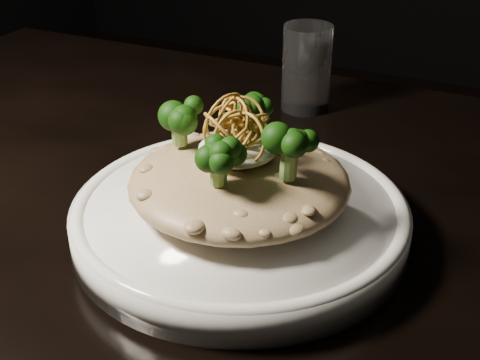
{
  "coord_description": "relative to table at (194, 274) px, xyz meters",
  "views": [
    {
      "loc": [
        0.28,
        -0.48,
        1.08
      ],
      "look_at": [
        0.06,
        -0.03,
        0.81
      ],
      "focal_mm": 50.0,
      "sensor_mm": 36.0,
      "label": 1
    }
  ],
  "objects": [
    {
      "name": "cheese",
      "position": [
        0.06,
        -0.02,
        0.16
      ],
      "size": [
        0.07,
        0.07,
        0.02
      ],
      "primitive_type": "ellipsoid",
      "color": "white",
      "rests_on": "risotto"
    },
    {
      "name": "table",
      "position": [
        0.0,
        0.0,
        0.0
      ],
      "size": [
        1.1,
        0.8,
        0.75
      ],
      "color": "black",
      "rests_on": "ground"
    },
    {
      "name": "drinking_glass",
      "position": [
        0.02,
        0.27,
        0.14
      ],
      "size": [
        0.06,
        0.06,
        0.11
      ],
      "primitive_type": "cylinder",
      "rotation": [
        0.0,
        0.0,
        0.0
      ],
      "color": "white",
      "rests_on": "table"
    },
    {
      "name": "plate",
      "position": [
        0.06,
        -0.03,
        0.1
      ],
      "size": [
        0.29,
        0.29,
        0.03
      ],
      "primitive_type": "cylinder",
      "color": "white",
      "rests_on": "table"
    },
    {
      "name": "risotto",
      "position": [
        0.06,
        -0.02,
        0.13
      ],
      "size": [
        0.19,
        0.19,
        0.04
      ],
      "primitive_type": "ellipsoid",
      "color": "brown",
      "rests_on": "plate"
    },
    {
      "name": "broccoli",
      "position": [
        0.06,
        -0.02,
        0.18
      ],
      "size": [
        0.14,
        0.14,
        0.05
      ],
      "primitive_type": null,
      "color": "black",
      "rests_on": "risotto"
    },
    {
      "name": "shallots",
      "position": [
        0.06,
        -0.02,
        0.19
      ],
      "size": [
        0.06,
        0.06,
        0.04
      ],
      "primitive_type": null,
      "color": "brown",
      "rests_on": "cheese"
    }
  ]
}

